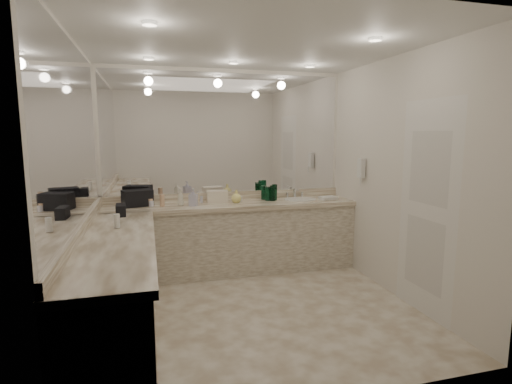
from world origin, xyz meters
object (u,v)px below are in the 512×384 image
object	(u,v)px
sink	(300,200)
black_toiletry_bag	(137,198)
cream_cosmetic_case	(217,196)
soap_bottle_a	(180,198)
soap_bottle_c	(236,196)
soap_bottle_b	(193,197)
hand_towel	(328,198)
wall_phone	(361,168)

from	to	relation	value
sink	black_toiletry_bag	xyz separation A→B (m)	(-2.09, 0.07, 0.10)
cream_cosmetic_case	soap_bottle_a	bearing A→B (deg)	-159.78
black_toiletry_bag	cream_cosmetic_case	bearing A→B (deg)	1.52
soap_bottle_c	soap_bottle_b	bearing A→B (deg)	-172.07
sink	soap_bottle_b	size ratio (longest dim) A/B	2.06
soap_bottle_a	hand_towel	bearing A→B (deg)	-1.74
black_toiletry_bag	wall_phone	bearing A→B (deg)	-11.90
sink	black_toiletry_bag	world-z (taller)	black_toiletry_bag
black_toiletry_bag	cream_cosmetic_case	size ratio (longest dim) A/B	1.30
sink	cream_cosmetic_case	size ratio (longest dim) A/B	1.67
sink	hand_towel	distance (m)	0.38
wall_phone	soap_bottle_a	world-z (taller)	wall_phone
sink	black_toiletry_bag	size ratio (longest dim) A/B	1.29
sink	soap_bottle_b	bearing A→B (deg)	-176.52
soap_bottle_b	wall_phone	bearing A→B (deg)	-11.46
wall_phone	soap_bottle_c	bearing A→B (deg)	161.70
black_toiletry_bag	hand_towel	bearing A→B (deg)	-3.63
sink	soap_bottle_c	world-z (taller)	soap_bottle_c
hand_towel	soap_bottle_b	distance (m)	1.80
sink	hand_towel	bearing A→B (deg)	-13.50
hand_towel	soap_bottle_a	size ratio (longest dim) A/B	1.15
cream_cosmetic_case	hand_towel	xyz separation A→B (m)	(1.47, -0.18, -0.06)
hand_towel	soap_bottle_b	xyz separation A→B (m)	(-1.80, 0.00, 0.09)
wall_phone	soap_bottle_c	world-z (taller)	wall_phone
soap_bottle_c	hand_towel	bearing A→B (deg)	-3.60
wall_phone	black_toiletry_bag	bearing A→B (deg)	168.10
hand_towel	sink	bearing A→B (deg)	166.50
cream_cosmetic_case	soap_bottle_b	xyz separation A→B (m)	(-0.33, -0.18, 0.03)
soap_bottle_c	sink	bearing A→B (deg)	0.64
sink	cream_cosmetic_case	distance (m)	1.11
wall_phone	cream_cosmetic_case	size ratio (longest dim) A/B	0.91
soap_bottle_a	soap_bottle_b	size ratio (longest dim) A/B	0.90
cream_cosmetic_case	soap_bottle_a	distance (m)	0.49
wall_phone	soap_bottle_b	size ratio (longest dim) A/B	1.12
soap_bottle_b	soap_bottle_c	distance (m)	0.56
cream_cosmetic_case	wall_phone	bearing A→B (deg)	-13.39
wall_phone	soap_bottle_a	distance (m)	2.26
cream_cosmetic_case	soap_bottle_c	xyz separation A→B (m)	(0.23, -0.10, 0.01)
wall_phone	cream_cosmetic_case	xyz separation A→B (m)	(-1.71, 0.59, -0.37)
wall_phone	black_toiletry_bag	world-z (taller)	wall_phone
sink	black_toiletry_bag	bearing A→B (deg)	178.14
cream_cosmetic_case	soap_bottle_b	size ratio (longest dim) A/B	1.23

